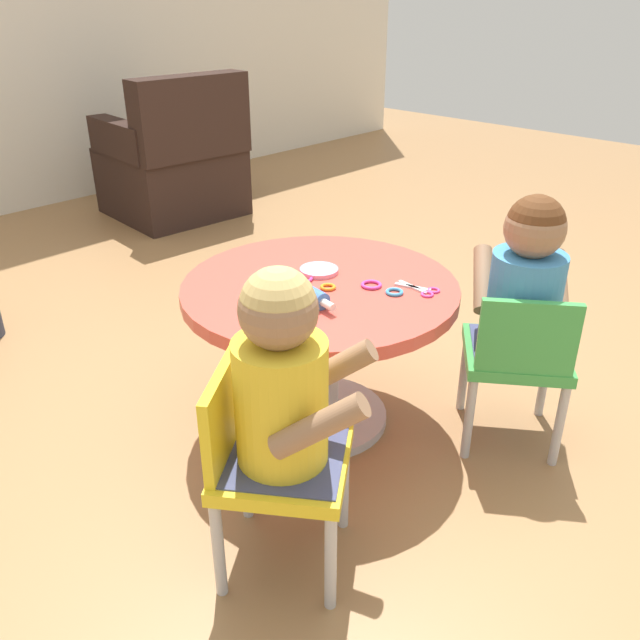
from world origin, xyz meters
The scene contains 14 objects.
ground_plane centered at (0.00, 0.00, 0.00)m, with size 10.00×10.00×0.00m, color #9E7247.
craft_table centered at (0.00, 0.00, 0.37)m, with size 0.83×0.83×0.50m.
child_chair_left centered at (-0.51, -0.32, 0.31)m, with size 0.42×0.42×0.54m.
seated_child_left centered at (-0.48, -0.35, 0.53)m, with size 0.42×0.44×0.51m.
child_chair_right centered at (0.32, -0.50, 0.31)m, with size 0.42×0.42×0.54m.
seated_child_right centered at (0.35, -0.48, 0.53)m, with size 0.44×0.42×0.51m.
armchair_dark centered at (0.97, 2.15, 0.31)m, with size 0.76×0.77×0.85m.
rolling_pin centered at (-0.12, -0.06, 0.52)m, with size 0.07×0.23×0.05m.
craft_scissors centered at (0.17, -0.25, 0.50)m, with size 0.08×0.14×0.01m.
playdough_blob_0 centered at (0.06, 0.06, 0.50)m, with size 0.12×0.12×0.01m, color pink.
cookie_cutter_0 centered at (-0.01, -0.04, 0.50)m, with size 0.05×0.05×0.01m, color orange.
cookie_cutter_1 centered at (0.10, -0.21, 0.50)m, with size 0.05×0.05×0.01m, color #3F99D8.
cookie_cutter_2 centered at (-0.02, 0.06, 0.50)m, with size 0.07×0.07×0.01m, color #D83FA5.
cookie_cutter_3 centered at (0.09, -0.13, 0.50)m, with size 0.06×0.06×0.01m, color #D83FA5.
Camera 1 is at (-1.30, -1.24, 1.29)m, focal length 36.94 mm.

